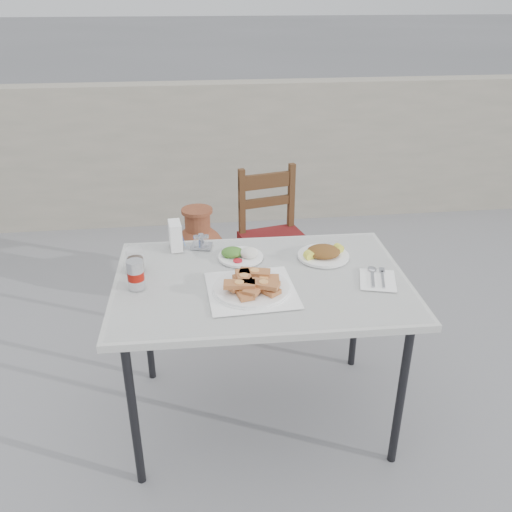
{
  "coord_description": "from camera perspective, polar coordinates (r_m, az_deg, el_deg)",
  "views": [
    {
      "loc": [
        -0.42,
        -2.13,
        1.91
      ],
      "look_at": [
        -0.16,
        -0.03,
        0.86
      ],
      "focal_mm": 38.0,
      "sensor_mm": 36.0,
      "label": 1
    }
  ],
  "objects": [
    {
      "name": "cutlery_napkin",
      "position": [
        2.4,
        12.62,
        -2.26
      ],
      "size": [
        0.2,
        0.23,
        0.01
      ],
      "rotation": [
        0.0,
        0.0,
        -0.28
      ],
      "color": "white",
      "rests_on": "cafe_table"
    },
    {
      "name": "cafe_table",
      "position": [
        2.38,
        0.54,
        -3.47
      ],
      "size": [
        1.29,
        0.89,
        0.77
      ],
      "rotation": [
        0.0,
        0.0,
        -0.02
      ],
      "color": "black",
      "rests_on": "ground"
    },
    {
      "name": "soda_can",
      "position": [
        2.3,
        -12.55,
        -1.91
      ],
      "size": [
        0.07,
        0.07,
        0.13
      ],
      "color": "silver",
      "rests_on": "cafe_table"
    },
    {
      "name": "salad_chopped_plate",
      "position": [
        2.54,
        7.11,
        0.3
      ],
      "size": [
        0.24,
        0.24,
        0.05
      ],
      "color": "white",
      "rests_on": "cafe_table"
    },
    {
      "name": "chair",
      "position": [
        3.47,
        1.9,
        1.95
      ],
      "size": [
        0.48,
        0.48,
        0.9
      ],
      "rotation": [
        0.0,
        0.0,
        0.22
      ],
      "color": "#3C2010",
      "rests_on": "ground"
    },
    {
      "name": "terracotta_urn",
      "position": [
        3.56,
        -5.97,
        -0.38
      ],
      "size": [
        0.38,
        0.38,
        0.66
      ],
      "color": "brown",
      "rests_on": "ground"
    },
    {
      "name": "salad_rice_plate",
      "position": [
        2.52,
        -1.68,
        0.19
      ],
      "size": [
        0.21,
        0.21,
        0.05
      ],
      "color": "white",
      "rests_on": "cafe_table"
    },
    {
      "name": "condiment_caddy",
      "position": [
        2.63,
        -5.78,
        1.39
      ],
      "size": [
        0.11,
        0.1,
        0.07
      ],
      "rotation": [
        0.0,
        0.0,
        -0.21
      ],
      "color": "#B5B5BC",
      "rests_on": "cafe_table"
    },
    {
      "name": "ground",
      "position": [
        2.89,
        3.16,
        -14.89
      ],
      "size": [
        80.0,
        80.0,
        0.0
      ],
      "primitive_type": "plane",
      "color": "slate",
      "rests_on": "ground"
    },
    {
      "name": "cola_glass",
      "position": [
        2.44,
        -12.58,
        -0.58
      ],
      "size": [
        0.08,
        0.08,
        0.11
      ],
      "color": "white",
      "rests_on": "cafe_table"
    },
    {
      "name": "back_wall",
      "position": [
        4.83,
        -1.84,
        10.79
      ],
      "size": [
        6.0,
        0.25,
        1.2
      ],
      "primitive_type": "cube",
      "color": "gray",
      "rests_on": "ground"
    },
    {
      "name": "pide_plate",
      "position": [
        2.24,
        -0.49,
        -2.9
      ],
      "size": [
        0.38,
        0.38,
        0.07
      ],
      "rotation": [
        0.0,
        0.0,
        0.05
      ],
      "color": "white",
      "rests_on": "cafe_table"
    },
    {
      "name": "napkin_holder",
      "position": [
        2.62,
        -8.47,
        2.15
      ],
      "size": [
        0.08,
        0.12,
        0.13
      ],
      "rotation": [
        0.0,
        0.0,
        0.11
      ],
      "color": "white",
      "rests_on": "cafe_table"
    }
  ]
}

